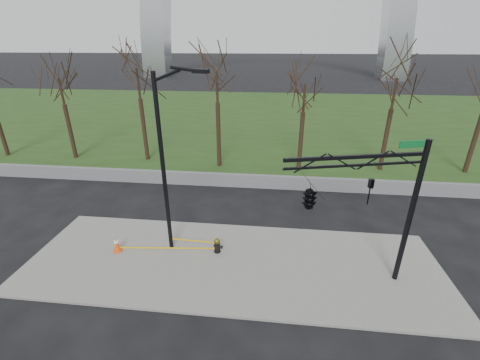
# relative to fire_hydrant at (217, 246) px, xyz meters

# --- Properties ---
(ground) EXTENTS (500.00, 500.00, 0.00)m
(ground) POSITION_rel_fire_hydrant_xyz_m (0.77, -0.63, -0.45)
(ground) COLOR black
(ground) RESTS_ON ground
(sidewalk) EXTENTS (18.00, 6.00, 0.10)m
(sidewalk) POSITION_rel_fire_hydrant_xyz_m (0.77, -0.63, -0.40)
(sidewalk) COLOR slate
(sidewalk) RESTS_ON ground
(grass_strip) EXTENTS (120.00, 40.00, 0.06)m
(grass_strip) POSITION_rel_fire_hydrant_xyz_m (0.77, 29.37, -0.42)
(grass_strip) COLOR #233915
(grass_strip) RESTS_ON ground
(guardrail) EXTENTS (60.00, 0.30, 0.90)m
(guardrail) POSITION_rel_fire_hydrant_xyz_m (0.77, 7.37, 0.00)
(guardrail) COLOR #59595B
(guardrail) RESTS_ON ground
(tree_row) EXTENTS (53.16, 4.00, 7.65)m
(tree_row) POSITION_rel_fire_hydrant_xyz_m (4.35, 11.37, 3.38)
(tree_row) COLOR black
(tree_row) RESTS_ON ground
(fire_hydrant) EXTENTS (0.47, 0.31, 0.76)m
(fire_hydrant) POSITION_rel_fire_hydrant_xyz_m (0.00, 0.00, 0.00)
(fire_hydrant) COLOR black
(fire_hydrant) RESTS_ON sidewalk
(traffic_cone) EXTENTS (0.46, 0.46, 0.71)m
(traffic_cone) POSITION_rel_fire_hydrant_xyz_m (-4.61, -0.43, 0.01)
(traffic_cone) COLOR #EF480C
(traffic_cone) RESTS_ON sidewalk
(street_light) EXTENTS (2.34, 0.81, 8.21)m
(street_light) POSITION_rel_fire_hydrant_xyz_m (-1.99, 0.03, 4.25)
(street_light) COLOR black
(street_light) RESTS_ON ground
(traffic_signal_mast) EXTENTS (4.96, 2.54, 6.00)m
(traffic_signal_mast) POSITION_rel_fire_hydrant_xyz_m (4.39, -1.72, 3.70)
(traffic_signal_mast) COLOR black
(traffic_signal_mast) RESTS_ON ground
(caution_tape) EXTENTS (4.60, 0.52, 0.40)m
(caution_tape) POSITION_rel_fire_hydrant_xyz_m (-1.92, -0.13, -0.07)
(caution_tape) COLOR #DCAE0B
(caution_tape) RESTS_ON ground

